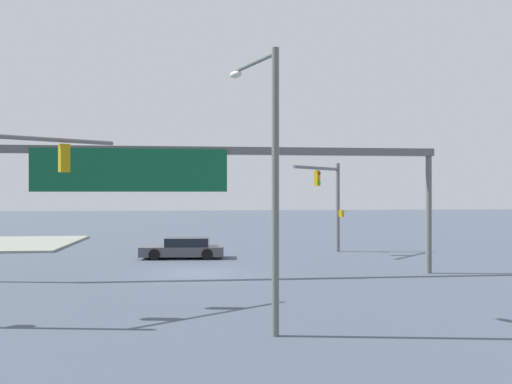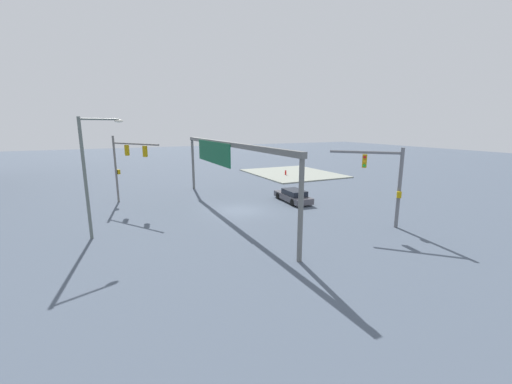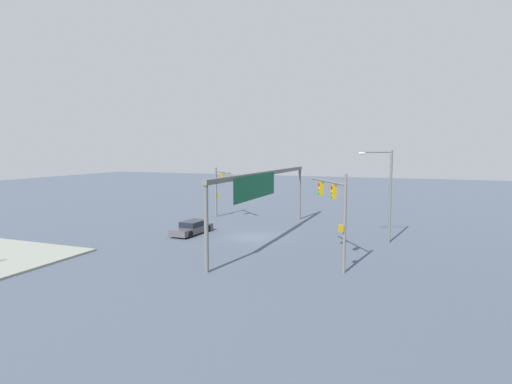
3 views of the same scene
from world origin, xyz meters
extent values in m
plane|color=#4B5767|center=(0.00, 0.00, 0.00)|extent=(171.36, 171.36, 0.00)
cylinder|color=slate|center=(-9.07, -8.28, 2.86)|extent=(0.26, 0.26, 5.72)
cylinder|color=slate|center=(-7.32, -6.56, 5.33)|extent=(3.63, 3.58, 0.19)
cube|color=#B08F0C|center=(-7.33, -6.57, 4.71)|extent=(0.41, 0.41, 0.95)
cylinder|color=red|center=(-7.44, -6.45, 5.00)|extent=(0.18, 0.18, 0.20)
cylinder|color=orange|center=(-7.44, -6.45, 4.70)|extent=(0.18, 0.18, 0.20)
cylinder|color=green|center=(-7.44, -6.45, 4.40)|extent=(0.18, 0.18, 0.20)
cube|color=#B08F0C|center=(-9.26, -8.09, 2.46)|extent=(0.38, 0.38, 0.44)
cylinder|color=slate|center=(5.45, 7.75, 5.61)|extent=(5.05, 3.41, 0.15)
cube|color=#AE8B0D|center=(4.41, 7.07, 5.01)|extent=(0.41, 0.39, 0.95)
cylinder|color=red|center=(4.50, 6.93, 5.31)|extent=(0.20, 0.16, 0.20)
cylinder|color=orange|center=(4.50, 6.93, 5.01)|extent=(0.20, 0.16, 0.20)
cylinder|color=green|center=(4.50, 6.93, 4.71)|extent=(0.20, 0.16, 0.20)
cylinder|color=#59635F|center=(-2.15, 11.48, 3.87)|extent=(0.20, 0.20, 7.75)
cylinder|color=#59635F|center=(-1.69, 10.34, 7.60)|extent=(1.02, 2.32, 0.12)
ellipsoid|color=silver|center=(-1.24, 9.21, 7.50)|extent=(0.50, 0.67, 0.20)
cylinder|color=#5E6160|center=(-10.98, 1.24, 2.79)|extent=(0.28, 0.28, 5.57)
cube|color=#5E6160|center=(0.00, 1.24, 5.75)|extent=(22.36, 0.35, 0.35)
cube|color=#105A37|center=(2.94, 1.46, 4.84)|extent=(8.63, 0.08, 1.92)
cube|color=#4C4A51|center=(0.85, -5.76, 0.44)|extent=(4.90, 2.04, 0.55)
cube|color=black|center=(0.56, -5.75, 0.96)|extent=(2.59, 1.69, 0.50)
cylinder|color=black|center=(2.38, -5.04, 0.32)|extent=(0.65, 0.26, 0.64)
cylinder|color=black|center=(2.29, -6.67, 0.32)|extent=(0.65, 0.26, 0.64)
cylinder|color=black|center=(-0.59, -4.86, 0.32)|extent=(0.65, 0.26, 0.64)
cylinder|color=black|center=(-0.69, -6.49, 0.32)|extent=(0.65, 0.26, 0.64)
camera|label=1|loc=(-0.10, 25.77, 3.88)|focal=37.75mm
camera|label=2|loc=(-24.46, 10.30, 7.25)|focal=22.28mm
camera|label=3|loc=(33.74, 13.57, 7.79)|focal=29.02mm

